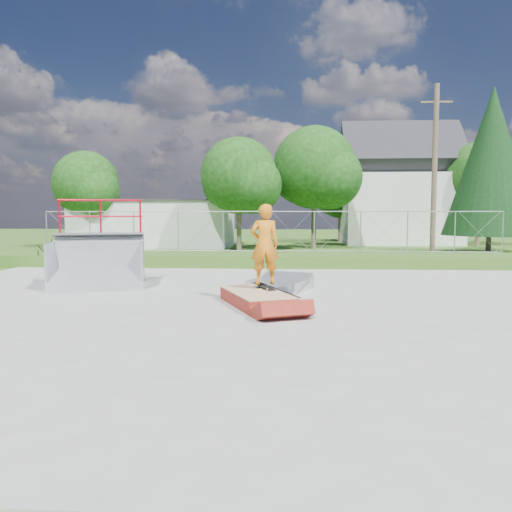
{
  "coord_description": "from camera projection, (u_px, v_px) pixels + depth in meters",
  "views": [
    {
      "loc": [
        0.75,
        -11.34,
        2.17
      ],
      "look_at": [
        -0.0,
        1.32,
        1.1
      ],
      "focal_mm": 35.0,
      "sensor_mm": 36.0,
      "label": 1
    }
  ],
  "objects": [
    {
      "name": "conifer_tree",
      "position": [
        492.0,
        161.0,
        27.29
      ],
      "size": [
        5.04,
        5.04,
        9.1
      ],
      "color": "#4F3C31",
      "rests_on": "ground"
    },
    {
      "name": "flat_bank_ramp",
      "position": [
        280.0,
        284.0,
        14.01
      ],
      "size": [
        1.93,
        1.98,
        0.44
      ],
      "primitive_type": null,
      "rotation": [
        0.0,
        0.0,
        -0.4
      ],
      "color": "#A9ABB1",
      "rests_on": "concrete_pad"
    },
    {
      "name": "utility_pole",
      "position": [
        434.0,
        174.0,
        22.67
      ],
      "size": [
        0.24,
        0.24,
        8.0
      ],
      "primitive_type": "cylinder",
      "color": "#4F3C31",
      "rests_on": "ground"
    },
    {
      "name": "grind_box",
      "position": [
        257.0,
        299.0,
        11.72
      ],
      "size": [
        1.99,
        2.66,
        0.36
      ],
      "rotation": [
        0.0,
        0.0,
        0.39
      ],
      "color": "maroon",
      "rests_on": "concrete_pad"
    },
    {
      "name": "quarter_pipe",
      "position": [
        97.0,
        244.0,
        14.55
      ],
      "size": [
        3.1,
        2.81,
        2.62
      ],
      "primitive_type": null,
      "rotation": [
        0.0,
        0.0,
        0.26
      ],
      "color": "#A9ABB1",
      "rests_on": "concrete_pad"
    },
    {
      "name": "gable_house",
      "position": [
        398.0,
        191.0,
        36.52
      ],
      "size": [
        8.4,
        6.08,
        8.94
      ],
      "color": "silver",
      "rests_on": "ground"
    },
    {
      "name": "concrete_stairs",
      "position": [
        62.0,
        257.0,
        20.63
      ],
      "size": [
        1.5,
        1.6,
        0.8
      ],
      "primitive_type": null,
      "color": "gray",
      "rests_on": "ground"
    },
    {
      "name": "tree_back_mid",
      "position": [
        343.0,
        195.0,
        38.61
      ],
      "size": [
        4.08,
        3.84,
        5.7
      ],
      "color": "#4F3C31",
      "rests_on": "ground"
    },
    {
      "name": "tree_center",
      "position": [
        319.0,
        170.0,
        30.64
      ],
      "size": [
        5.44,
        5.12,
        7.6
      ],
      "color": "#4F3C31",
      "rests_on": "ground"
    },
    {
      "name": "chain_link_fence",
      "position": [
        268.0,
        232.0,
        21.84
      ],
      "size": [
        20.0,
        0.06,
        1.8
      ],
      "primitive_type": null,
      "color": "#929499",
      "rests_on": "grass_berm"
    },
    {
      "name": "tree_left_far",
      "position": [
        88.0,
        186.0,
        31.62
      ],
      "size": [
        4.42,
        4.16,
        6.18
      ],
      "color": "#4F3C31",
      "rests_on": "ground"
    },
    {
      "name": "tree_right_far",
      "position": [
        484.0,
        179.0,
        33.98
      ],
      "size": [
        5.1,
        4.8,
        7.12
      ],
      "color": "#4F3C31",
      "rests_on": "ground"
    },
    {
      "name": "grass_berm",
      "position": [
        268.0,
        260.0,
        20.94
      ],
      "size": [
        24.0,
        3.0,
        0.5
      ],
      "primitive_type": "cube",
      "color": "#335618",
      "rests_on": "ground"
    },
    {
      "name": "ground",
      "position": [
        253.0,
        308.0,
        11.51
      ],
      "size": [
        120.0,
        120.0,
        0.0
      ],
      "primitive_type": "plane",
      "color": "#335618",
      "rests_on": "ground"
    },
    {
      "name": "skateboard",
      "position": [
        264.0,
        287.0,
        12.12
      ],
      "size": [
        0.63,
        0.78,
        0.13
      ],
      "primitive_type": "cube",
      "rotation": [
        0.14,
        0.0,
        0.6
      ],
      "color": "black",
      "rests_on": "grind_box"
    },
    {
      "name": "tree_left_near",
      "position": [
        243.0,
        178.0,
        29.0
      ],
      "size": [
        4.76,
        4.48,
        6.65
      ],
      "color": "#4F3C31",
      "rests_on": "ground"
    },
    {
      "name": "concrete_pad",
      "position": [
        253.0,
        307.0,
        11.51
      ],
      "size": [
        20.0,
        16.0,
        0.04
      ],
      "primitive_type": "cube",
      "color": "gray",
      "rests_on": "ground"
    },
    {
      "name": "skater",
      "position": [
        265.0,
        247.0,
        12.04
      ],
      "size": [
        0.79,
        0.6,
        1.94
      ],
      "primitive_type": "imported",
      "rotation": [
        0.0,
        0.0,
        3.35
      ],
      "color": "orange",
      "rests_on": "grind_box"
    },
    {
      "name": "utility_building_flat",
      "position": [
        156.0,
        224.0,
        33.74
      ],
      "size": [
        10.0,
        6.0,
        3.0
      ],
      "primitive_type": "cube",
      "color": "silver",
      "rests_on": "ground"
    }
  ]
}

